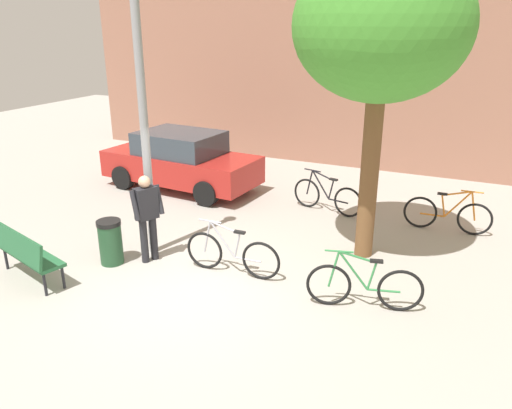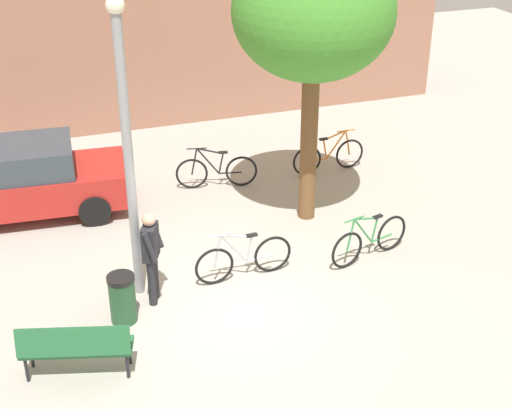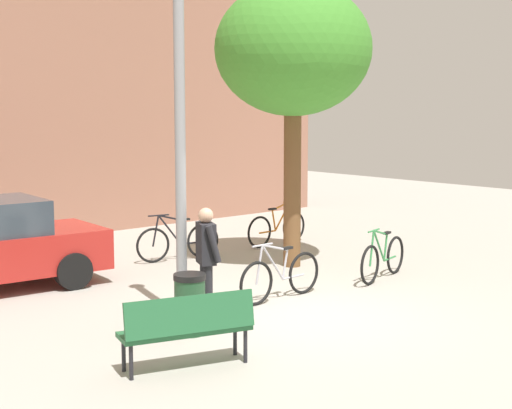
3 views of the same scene
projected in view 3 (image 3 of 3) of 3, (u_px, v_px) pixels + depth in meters
The scene contains 11 objects.
ground_plane at pixel (299, 314), 11.69m from camera, with size 36.00×36.00×0.00m, color #A8A399.
building_facade at pixel (17, 56), 18.25m from camera, with size 17.54×2.00×8.57m, color #9E6B56.
lamppost at pixel (180, 131), 11.12m from camera, with size 0.28×0.28×5.02m.
person_by_lamppost at pixel (206, 256), 11.21m from camera, with size 0.45×0.63×1.67m.
park_bench at pixel (188, 325), 9.18m from camera, with size 1.67×0.91×0.92m.
plaza_tree at pixel (293, 51), 14.60m from camera, with size 2.99×2.99×5.46m.
bicycle_black at pixel (178, 242), 15.64m from camera, with size 1.78×0.44×0.97m.
bicycle_silver at pixel (280, 276), 12.49m from camera, with size 1.81×0.13×0.97m.
bicycle_orange at pixel (277, 228), 17.37m from camera, with size 1.81×0.13×0.97m.
bicycle_green at pixel (383, 258), 13.94m from camera, with size 1.76×0.52×0.97m.
trash_bin at pixel (190, 304), 10.61m from camera, with size 0.45×0.45×0.85m.
Camera 3 is at (-8.00, -8.12, 3.15)m, focal length 54.15 mm.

